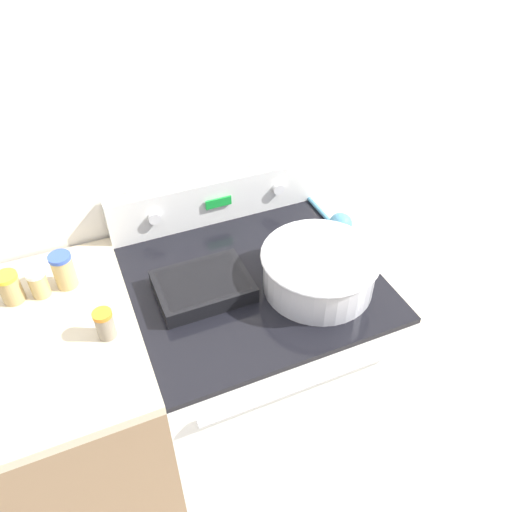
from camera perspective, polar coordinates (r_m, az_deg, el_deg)
kitchen_wall at (r=1.65m, az=-5.79°, el=13.81°), size 8.00×0.05×2.50m
stove_range at (r=1.87m, az=-0.36°, el=-13.04°), size 0.73×0.72×0.95m
control_panel at (r=1.71m, az=-4.65°, el=6.43°), size 0.73×0.07×0.16m
side_counter at (r=1.83m, az=-18.60°, el=-18.14°), size 0.45×0.69×0.96m
mixing_bowl at (r=1.45m, az=7.22°, el=-1.38°), size 0.34×0.34×0.12m
casserole_dish at (r=1.46m, az=-6.08°, el=-3.38°), size 0.27×0.20×0.05m
ladle at (r=1.69m, az=9.35°, el=3.77°), size 0.08×0.33×0.08m
spice_jar_orange_cap at (r=1.37m, az=-16.90°, el=-7.45°), size 0.05×0.05×0.09m
spice_jar_blue_cap at (r=1.54m, az=-21.13°, el=-1.53°), size 0.06×0.06×0.11m
spice_jar_white_cap at (r=1.54m, az=-23.62°, el=-2.86°), size 0.05×0.05×0.09m
spice_jar_yellow_cap at (r=1.56m, az=-26.30°, el=-3.25°), size 0.06×0.06×0.09m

